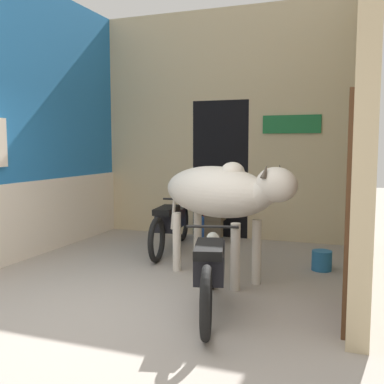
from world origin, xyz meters
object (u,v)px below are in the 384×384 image
at_px(shopkeeper_seated, 216,207).
at_px(plastic_stool, 205,227).
at_px(bucket, 322,260).
at_px(motorcycle_near, 210,267).
at_px(motorcycle_far, 171,223).
at_px(cow, 221,193).

bearing_deg(shopkeeper_seated, plastic_stool, 145.48).
height_order(plastic_stool, bucket, plastic_stool).
distance_m(motorcycle_near, motorcycle_far, 2.58).
xyz_separation_m(motorcycle_near, bucket, (0.95, 1.86, -0.30)).
height_order(cow, plastic_stool, cow).
bearing_deg(shopkeeper_seated, motorcycle_far, -119.25).
relative_size(motorcycle_far, shopkeeper_seated, 1.82).
height_order(motorcycle_near, motorcycle_far, same).
distance_m(cow, shopkeeper_seated, 2.17).
xyz_separation_m(motorcycle_far, plastic_stool, (0.22, 1.02, -0.23)).
bearing_deg(shopkeeper_seated, motorcycle_near, -74.06).
height_order(cow, bucket, cow).
distance_m(shopkeeper_seated, bucket, 2.22).
distance_m(motorcycle_near, bucket, 2.11).
height_order(motorcycle_far, plastic_stool, motorcycle_far).
xyz_separation_m(shopkeeper_seated, plastic_stool, (-0.25, 0.18, -0.40)).
bearing_deg(plastic_stool, motorcycle_far, -102.13).
bearing_deg(motorcycle_far, plastic_stool, 77.87).
height_order(motorcycle_near, plastic_stool, motorcycle_near).
bearing_deg(bucket, motorcycle_near, -117.07).
relative_size(motorcycle_far, bucket, 8.06).
bearing_deg(motorcycle_far, shopkeeper_seated, 60.75).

